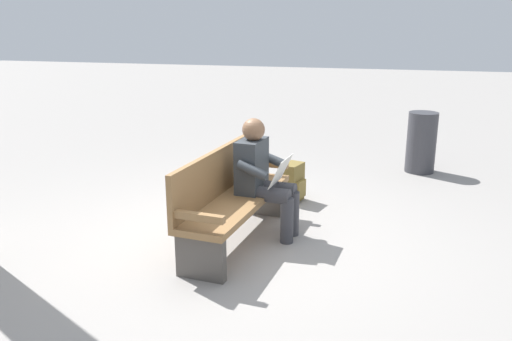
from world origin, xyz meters
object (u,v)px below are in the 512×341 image
trash_bin (421,142)px  backpack (293,183)px  person_seated (262,175)px  bench_near (230,196)px

trash_bin → backpack: bearing=-40.7°
person_seated → trash_bin: person_seated is taller
bench_near → trash_bin: bench_near is taller
person_seated → trash_bin: 3.23m
bench_near → backpack: 1.39m
backpack → bench_near: bearing=-14.3°
backpack → trash_bin: size_ratio=0.54×
backpack → trash_bin: 2.29m
person_seated → trash_bin: size_ratio=1.38×
backpack → trash_bin: (-1.73, 1.48, 0.20)m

